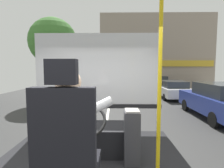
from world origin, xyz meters
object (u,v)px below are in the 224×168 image
parked_car_charcoal (157,82)px  bus_driver (71,128)px  handrail_pole (160,82)px  driver_seat (68,155)px  parked_car_white (172,89)px  parked_car_black (148,79)px  steering_console (90,138)px  fare_box (132,137)px  parked_car_blue (220,100)px

parked_car_charcoal → bus_driver: bearing=-105.8°
handrail_pole → driver_seat: bearing=-145.5°
parked_car_white → handrail_pole: bearing=-108.5°
bus_driver → parked_car_black: bearing=77.9°
parked_car_black → parked_car_white: bearing=-91.8°
handrail_pole → parked_car_black: (3.88, 21.68, -1.21)m
steering_console → bus_driver: bearing=-90.0°
parked_car_white → parked_car_charcoal: 5.72m
steering_console → parked_car_black: (4.76, 21.06, -0.32)m
bus_driver → handrail_pole: handrail_pole is taller
fare_box → parked_car_black: bearing=79.0°
fare_box → handrail_pole: bearing=-49.6°
bus_driver → parked_car_black: bus_driver is taller
parked_car_blue → parked_car_white: 5.29m
parked_car_white → bus_driver: bearing=-111.7°
bus_driver → fare_box: (0.60, 0.80, -0.39)m
bus_driver → parked_car_white: bearing=68.3°
parked_car_white → steering_console: bearing=-113.9°
bus_driver → parked_car_charcoal: (4.75, 16.78, -0.86)m
driver_seat → parked_car_blue: bearing=51.4°
parked_car_blue → parked_car_charcoal: parked_car_blue is taller
handrail_pole → parked_car_black: bearing=79.8°
parked_car_blue → parked_car_black: parked_car_blue is taller
steering_console → parked_car_black: bearing=77.3°
bus_driver → parked_car_black: (4.76, 22.17, -0.85)m
parked_car_white → parked_car_black: bearing=88.2°
steering_console → fare_box: bearing=-26.4°
parked_car_black → fare_box: bearing=-101.0°
steering_console → parked_car_black: size_ratio=0.25×
handrail_pole → parked_car_black: 22.06m
driver_seat → parked_car_blue: (4.72, 5.91, -0.61)m
parked_car_white → parked_car_charcoal: (0.34, 5.71, 0.06)m
driver_seat → steering_console: 1.27m
fare_box → parked_car_black: (4.15, 21.36, -0.46)m
parked_car_blue → parked_car_charcoal: 10.99m
handrail_pole → fare_box: size_ratio=3.07×
fare_box → parked_car_charcoal: (4.15, 15.98, -0.47)m
bus_driver → fare_box: size_ratio=1.10×
parked_car_blue → parked_car_charcoal: (0.03, 10.99, -0.07)m
parked_car_black → handrail_pole: bearing=-100.2°
fare_box → parked_car_black: fare_box is taller
bus_driver → handrail_pole: size_ratio=0.36×
parked_car_white → parked_car_charcoal: size_ratio=0.98×
parked_car_white → parked_car_blue: bearing=-86.7°
steering_console → parked_car_blue: size_ratio=0.27×
steering_console → fare_box: steering_console is taller
steering_console → fare_box: 0.69m
parked_car_white → parked_car_black: size_ratio=0.98×
parked_car_charcoal → parked_car_black: parked_car_black is taller
bus_driver → steering_console: (-0.00, 1.10, -0.53)m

